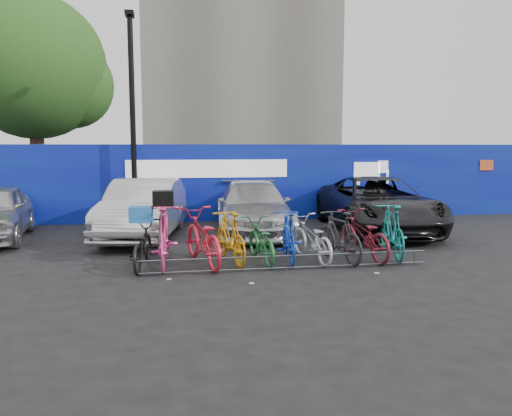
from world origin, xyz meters
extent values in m
plane|color=black|center=(0.00, 0.00, 0.00)|extent=(100.00, 100.00, 0.00)
cube|color=#0B0B99|center=(0.00, 6.00, 1.20)|extent=(22.00, 0.15, 2.40)
cube|color=white|center=(-1.00, 5.90, 1.65)|extent=(5.00, 0.02, 0.55)
cube|color=white|center=(4.20, 5.90, 1.55)|extent=(1.20, 0.02, 0.90)
cube|color=#E75228|center=(8.50, 5.90, 1.70)|extent=(0.50, 0.02, 0.35)
cylinder|color=#382314|center=(-7.00, 10.00, 2.00)|extent=(0.50, 0.50, 4.00)
sphere|color=#24531A|center=(-7.00, 10.00, 5.20)|extent=(5.20, 5.20, 5.20)
sphere|color=#24531A|center=(-5.80, 10.30, 4.60)|extent=(3.20, 3.20, 3.20)
cylinder|color=black|center=(-3.20, 5.40, 3.00)|extent=(0.16, 0.16, 6.00)
cube|color=black|center=(-3.20, 5.40, 6.05)|extent=(0.25, 0.50, 0.12)
cylinder|color=#595B60|center=(0.00, -0.60, 0.28)|extent=(5.60, 0.03, 0.03)
cylinder|color=#595B60|center=(0.00, -0.60, 0.05)|extent=(5.60, 0.03, 0.03)
cylinder|color=#595B60|center=(-2.60, -0.60, 0.14)|extent=(0.03, 0.03, 0.28)
cylinder|color=#595B60|center=(-1.30, -0.60, 0.14)|extent=(0.03, 0.03, 0.28)
cylinder|color=#595B60|center=(0.00, -0.60, 0.14)|extent=(0.03, 0.03, 0.28)
cylinder|color=#595B60|center=(1.30, -0.60, 0.14)|extent=(0.03, 0.03, 0.28)
cylinder|color=#595B60|center=(2.60, -0.60, 0.14)|extent=(0.03, 0.03, 0.28)
imported|color=silver|center=(-2.84, 3.41, 0.75)|extent=(2.30, 4.75, 1.50)
imported|color=#ADAEB2|center=(0.05, 3.69, 0.69)|extent=(2.31, 4.88, 1.38)
imported|color=black|center=(3.48, 3.35, 0.75)|extent=(2.93, 5.57, 1.49)
imported|color=black|center=(-2.71, 0.05, 0.45)|extent=(0.79, 1.76, 0.89)
imported|color=#EE3C8D|center=(-2.29, 0.12, 0.60)|extent=(0.62, 2.01, 1.20)
imported|color=red|center=(-1.55, 0.11, 0.55)|extent=(1.21, 2.22, 1.11)
imported|color=orange|center=(-0.99, 0.15, 0.53)|extent=(0.85, 1.82, 1.06)
imported|color=#1D692F|center=(-0.37, 0.14, 0.45)|extent=(0.77, 1.75, 0.89)
imported|color=#1033B3|center=(0.20, 0.10, 0.52)|extent=(0.66, 1.77, 1.04)
imported|color=#B7B8BF|center=(0.67, 0.07, 0.46)|extent=(0.91, 1.85, 0.93)
imported|color=#28272A|center=(1.23, -0.03, 0.52)|extent=(0.81, 1.80, 1.05)
imported|color=maroon|center=(1.79, 0.10, 0.50)|extent=(0.98, 1.99, 1.00)
imported|color=#137470|center=(2.43, 0.09, 0.57)|extent=(0.87, 1.96, 1.14)
cube|color=blue|center=(-2.71, 0.05, 1.04)|extent=(0.45, 0.36, 0.30)
cube|color=black|center=(-2.29, 0.12, 1.34)|extent=(0.40, 0.36, 0.29)
camera|label=1|loc=(-2.11, -9.62, 2.34)|focal=35.00mm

